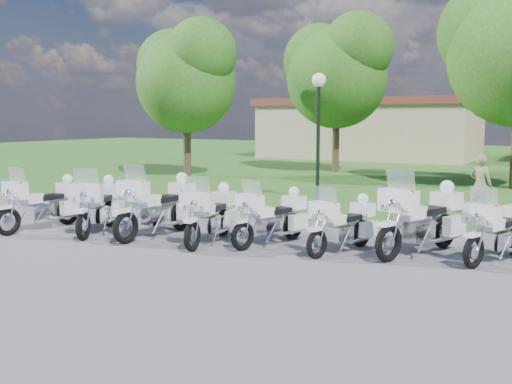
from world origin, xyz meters
The scene contains 15 objects.
ground centered at (0.00, 0.00, 0.00)m, with size 100.00×100.00×0.00m, color #5E5E64.
grass_lawn centered at (0.00, 27.00, 0.00)m, with size 100.00×48.00×0.01m, color #32571B.
motorcycle_0 centered at (-4.74, -1.27, 0.67)m, with size 0.88×2.39×1.60m.
motorcycle_1 centered at (-3.26, -0.88, 0.68)m, with size 1.41×2.24×1.62m.
motorcycle_2 centered at (-1.73, -0.48, 0.73)m, with size 0.95×2.60×1.75m.
motorcycle_3 centered at (-0.25, -0.49, 0.65)m, with size 1.00×2.30×1.55m.
motorcycle_4 centered at (1.03, 0.03, 0.62)m, with size 1.10×2.15×1.48m.
motorcycle_5 centered at (2.65, 0.10, 0.59)m, with size 1.05×2.06×1.41m.
motorcycle_6 centered at (4.10, 0.72, 0.74)m, with size 1.46×2.50×1.77m.
motorcycle_7 centered at (5.55, 0.86, 0.63)m, with size 1.25×2.12×1.50m.
lamp_post centered at (-0.50, 6.01, 3.15)m, with size 0.44×0.44×4.17m.
tree_0 centered at (-9.50, 11.21, 4.82)m, with size 5.47×4.66×7.29m.
tree_1 centered at (-4.15, 16.73, 5.25)m, with size 5.95×5.07×7.93m.
building_west centered at (-6.00, 28.00, 2.07)m, with size 14.56×8.32×4.10m.
bystander_a centered at (4.41, 6.22, 0.87)m, with size 0.63×0.41×1.73m, color #87835B.
Camera 1 is at (6.75, -10.87, 2.75)m, focal length 40.00 mm.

